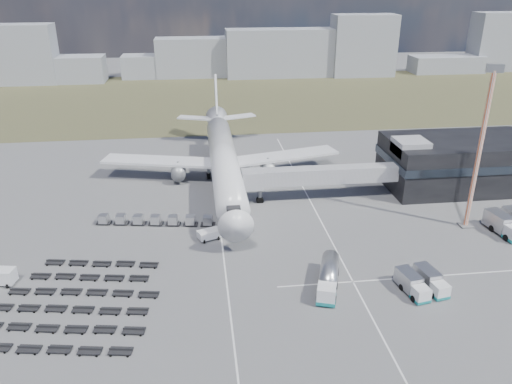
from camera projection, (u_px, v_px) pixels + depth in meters
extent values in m
plane|color=#565659|center=(237.00, 260.00, 76.91)|extent=(420.00, 420.00, 0.00)
cube|color=#444128|center=(211.00, 98.00, 176.96)|extent=(420.00, 90.00, 0.01)
cube|color=silver|center=(222.00, 244.00, 81.23)|extent=(0.25, 110.00, 0.01)
cube|color=silver|center=(330.00, 238.00, 83.22)|extent=(0.25, 110.00, 0.01)
cube|color=silver|center=(413.00, 277.00, 72.38)|extent=(40.00, 0.25, 0.01)
cube|color=black|center=(460.00, 163.00, 102.02)|extent=(30.00, 16.00, 10.00)
cube|color=#262D38|center=(461.00, 157.00, 101.54)|extent=(30.40, 16.40, 1.60)
cube|color=#939399|center=(411.00, 147.00, 97.07)|extent=(6.00, 6.00, 3.00)
cube|color=#939399|center=(321.00, 175.00, 95.50)|extent=(29.80, 3.00, 3.00)
cube|color=#939399|center=(252.00, 179.00, 93.57)|extent=(4.00, 3.60, 3.40)
cylinder|color=slate|center=(260.00, 190.00, 95.21)|extent=(0.70, 0.70, 5.10)
cylinder|color=black|center=(260.00, 200.00, 96.06)|extent=(1.40, 0.90, 1.40)
cylinder|color=silver|center=(224.00, 161.00, 102.07)|extent=(5.60, 48.00, 5.60)
cone|color=silver|center=(235.00, 219.00, 77.97)|extent=(5.60, 5.00, 5.60)
cone|color=silver|center=(217.00, 121.00, 127.22)|extent=(5.60, 8.00, 5.60)
cube|color=black|center=(233.00, 209.00, 79.47)|extent=(2.20, 2.00, 0.80)
cube|color=silver|center=(162.00, 161.00, 105.67)|extent=(25.59, 11.38, 0.50)
cube|color=silver|center=(282.00, 156.00, 108.53)|extent=(25.59, 11.38, 0.50)
cylinder|color=slate|center=(178.00, 171.00, 104.92)|extent=(3.00, 5.00, 3.00)
cylinder|color=slate|center=(268.00, 167.00, 107.01)|extent=(3.00, 5.00, 3.00)
cube|color=silver|center=(195.00, 118.00, 128.27)|extent=(9.49, 5.63, 0.35)
cube|color=silver|center=(238.00, 117.00, 129.48)|extent=(9.49, 5.63, 0.35)
cube|color=silver|center=(216.00, 96.00, 127.66)|extent=(0.50, 9.06, 11.45)
cylinder|color=slate|center=(232.00, 226.00, 84.59)|extent=(0.50, 0.50, 2.50)
cylinder|color=slate|center=(209.00, 173.00, 106.98)|extent=(0.60, 0.60, 2.50)
cylinder|color=slate|center=(238.00, 172.00, 107.68)|extent=(0.60, 0.60, 2.50)
cylinder|color=black|center=(232.00, 230.00, 84.89)|extent=(0.50, 1.20, 1.20)
cube|color=gray|center=(20.00, 54.00, 196.60)|extent=(27.48, 12.00, 22.80)
cube|color=gray|center=(65.00, 69.00, 201.38)|extent=(31.74, 12.00, 10.32)
cube|color=gray|center=(168.00, 66.00, 212.22)|extent=(38.17, 12.00, 9.26)
cube|color=gray|center=(215.00, 57.00, 212.80)|extent=(49.91, 12.00, 16.02)
cube|color=gray|center=(287.00, 53.00, 211.38)|extent=(51.51, 12.00, 19.63)
cube|color=gray|center=(363.00, 46.00, 211.99)|extent=(26.57, 12.00, 25.21)
cube|color=gray|center=(446.00, 64.00, 222.66)|extent=(31.98, 12.00, 7.20)
cube|color=gray|center=(510.00, 41.00, 225.06)|extent=(34.33, 12.00, 25.13)
cube|color=silver|center=(326.00, 294.00, 66.19)|extent=(3.09, 3.09, 2.35)
cube|color=#15777A|center=(326.00, 299.00, 66.56)|extent=(3.22, 3.22, 0.51)
cylinder|color=#B5B5BA|center=(329.00, 271.00, 70.50)|extent=(4.82, 8.06, 2.55)
cube|color=slate|center=(329.00, 278.00, 70.97)|extent=(4.73, 8.03, 0.36)
cylinder|color=black|center=(328.00, 285.00, 69.69)|extent=(2.87, 1.90, 1.12)
cube|color=silver|center=(209.00, 235.00, 82.58)|extent=(4.15, 3.24, 1.60)
cube|color=silver|center=(246.00, 174.00, 105.59)|extent=(2.94, 6.09, 2.74)
cube|color=#15777A|center=(246.00, 179.00, 106.04)|extent=(3.04, 6.20, 0.44)
cube|color=silver|center=(421.00, 294.00, 66.68)|extent=(2.35, 2.27, 1.94)
cube|color=#15777A|center=(420.00, 299.00, 66.98)|extent=(2.45, 2.38, 0.40)
cube|color=#B5B5BA|center=(408.00, 279.00, 69.25)|extent=(2.81, 4.37, 2.30)
cube|color=silver|center=(440.00, 290.00, 67.50)|extent=(2.35, 2.27, 1.94)
cube|color=#15777A|center=(439.00, 295.00, 67.80)|extent=(2.45, 2.38, 0.40)
cube|color=#B5B5BA|center=(427.00, 276.00, 70.06)|extent=(2.81, 4.37, 2.30)
cube|color=#B5B5BA|center=(499.00, 221.00, 85.04)|extent=(3.26, 5.24, 2.78)
cube|color=black|center=(104.00, 223.00, 87.78)|extent=(2.70, 1.90, 0.17)
cube|color=#B5B5BA|center=(104.00, 218.00, 87.46)|extent=(1.75, 1.75, 1.44)
cube|color=black|center=(121.00, 223.00, 87.68)|extent=(2.70, 1.90, 0.17)
cube|color=#B5B5BA|center=(121.00, 219.00, 87.36)|extent=(1.75, 1.75, 1.44)
cube|color=black|center=(139.00, 223.00, 87.58)|extent=(2.70, 1.90, 0.17)
cube|color=#B5B5BA|center=(138.00, 219.00, 87.26)|extent=(1.75, 1.75, 1.44)
cube|color=black|center=(156.00, 223.00, 87.48)|extent=(2.70, 1.90, 0.17)
cube|color=#B5B5BA|center=(155.00, 219.00, 87.16)|extent=(1.75, 1.75, 1.44)
cube|color=black|center=(173.00, 224.00, 87.38)|extent=(2.70, 1.90, 0.17)
cube|color=#B5B5BA|center=(173.00, 220.00, 87.06)|extent=(1.75, 1.75, 1.44)
cube|color=black|center=(191.00, 224.00, 87.28)|extent=(2.70, 1.90, 0.17)
cube|color=#B5B5BA|center=(190.00, 220.00, 86.95)|extent=(1.75, 1.75, 1.44)
cube|color=black|center=(208.00, 224.00, 87.18)|extent=(2.70, 1.90, 0.17)
cube|color=#B5B5BA|center=(208.00, 220.00, 86.85)|extent=(1.75, 1.75, 1.44)
cube|color=black|center=(225.00, 225.00, 87.08)|extent=(2.70, 1.90, 0.17)
cube|color=#B5B5BA|center=(225.00, 220.00, 86.75)|extent=(1.75, 1.75, 1.44)
cube|color=black|center=(44.00, 349.00, 58.17)|extent=(21.58, 4.88, 0.65)
cube|color=black|center=(58.00, 327.00, 61.64)|extent=(21.58, 4.88, 0.65)
cube|color=black|center=(69.00, 309.00, 65.11)|extent=(21.58, 4.88, 0.65)
cube|color=black|center=(80.00, 292.00, 68.58)|extent=(21.58, 4.88, 0.65)
cube|color=black|center=(90.00, 276.00, 72.05)|extent=(18.02, 4.29, 0.65)
cube|color=black|center=(98.00, 263.00, 75.52)|extent=(18.02, 4.29, 0.65)
cylinder|color=#CC4F20|center=(479.00, 153.00, 81.75)|extent=(0.75, 0.75, 26.89)
cube|color=slate|center=(495.00, 68.00, 76.23)|extent=(2.63, 1.60, 1.29)
cube|color=#565659|center=(465.00, 225.00, 87.07)|extent=(2.15, 2.15, 0.32)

